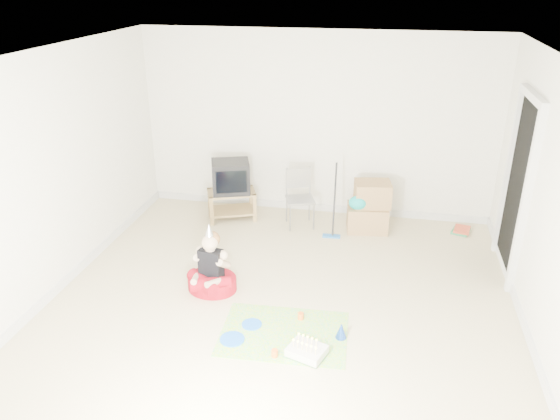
% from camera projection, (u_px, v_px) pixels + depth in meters
% --- Properties ---
extents(ground, '(5.00, 5.00, 0.00)m').
position_uv_depth(ground, '(282.00, 301.00, 5.95)').
color(ground, beige).
rests_on(ground, ground).
extents(doorway_recess, '(0.02, 0.90, 2.05)m').
position_uv_depth(doorway_recess, '(517.00, 190.00, 6.16)').
color(doorway_recess, black).
rests_on(doorway_recess, ground).
extents(tv_stand, '(0.77, 0.64, 0.42)m').
position_uv_depth(tv_stand, '(232.00, 202.00, 7.82)').
color(tv_stand, olive).
rests_on(tv_stand, ground).
extents(crt_tv, '(0.63, 0.57, 0.45)m').
position_uv_depth(crt_tv, '(231.00, 177.00, 7.66)').
color(crt_tv, black).
rests_on(crt_tv, tv_stand).
extents(folding_chair, '(0.47, 0.46, 0.82)m').
position_uv_depth(folding_chair, '(300.00, 200.00, 7.53)').
color(folding_chair, gray).
rests_on(folding_chair, ground).
extents(cardboard_boxes, '(0.61, 0.50, 0.69)m').
position_uv_depth(cardboard_boxes, '(369.00, 208.00, 7.44)').
color(cardboard_boxes, '#A37D4E').
rests_on(cardboard_boxes, ground).
extents(floor_mop, '(0.24, 0.33, 0.96)m').
position_uv_depth(floor_mop, '(332.00, 219.00, 7.25)').
color(floor_mop, blue).
rests_on(floor_mop, ground).
extents(book_pile, '(0.29, 0.33, 0.06)m').
position_uv_depth(book_pile, '(462.00, 230.00, 7.48)').
color(book_pile, '#2A7F4E').
rests_on(book_pile, ground).
extents(seated_woman, '(0.66, 0.66, 0.81)m').
position_uv_depth(seated_woman, '(212.00, 275.00, 6.10)').
color(seated_woman, maroon).
rests_on(seated_woman, ground).
extents(party_mat, '(1.29, 0.97, 0.01)m').
position_uv_depth(party_mat, '(284.00, 333.00, 5.41)').
color(party_mat, '#FA3498').
rests_on(party_mat, ground).
extents(birthday_cake, '(0.40, 0.36, 0.15)m').
position_uv_depth(birthday_cake, '(307.00, 352.00, 5.09)').
color(birthday_cake, silver).
rests_on(birthday_cake, party_mat).
extents(blue_plate_near, '(0.25, 0.25, 0.01)m').
position_uv_depth(blue_plate_near, '(252.00, 324.00, 5.53)').
color(blue_plate_near, blue).
rests_on(blue_plate_near, party_mat).
extents(blue_plate_far, '(0.30, 0.30, 0.01)m').
position_uv_depth(blue_plate_far, '(232.00, 339.00, 5.31)').
color(blue_plate_far, blue).
rests_on(blue_plate_far, party_mat).
extents(orange_cup_near, '(0.07, 0.07, 0.07)m').
position_uv_depth(orange_cup_near, '(301.00, 316.00, 5.62)').
color(orange_cup_near, orange).
rests_on(orange_cup_near, party_mat).
extents(orange_cup_far, '(0.08, 0.08, 0.07)m').
position_uv_depth(orange_cup_far, '(275.00, 353.00, 5.07)').
color(orange_cup_far, orange).
rests_on(orange_cup_far, party_mat).
extents(blue_party_hat, '(0.13, 0.13, 0.16)m').
position_uv_depth(blue_party_hat, '(341.00, 331.00, 5.31)').
color(blue_party_hat, '#1842AC').
rests_on(blue_party_hat, party_mat).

